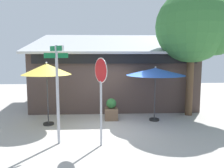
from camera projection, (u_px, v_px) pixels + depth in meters
The scene contains 8 objects.
ground_plane at pixel (111, 128), 9.24m from camera, with size 28.00×28.00×0.10m, color #ADA8A0.
cafe_building at pixel (113, 76), 13.73m from camera, with size 9.01×6.01×4.29m.
street_sign_post at pixel (57, 85), 7.27m from camera, with size 0.67×0.72×3.20m.
stop_sign at pixel (101, 85), 7.10m from camera, with size 0.38×0.69×2.81m.
patio_umbrella_mustard_left at pixel (47, 70), 9.22m from camera, with size 1.99×1.99×2.62m.
patio_umbrella_royal_blue_center at pixel (155, 72), 9.86m from camera, with size 2.56×2.56×2.41m.
shade_tree at pixel (196, 28), 10.48m from camera, with size 3.62×3.37×5.90m.
sidewalk_planter at pixel (111, 110), 10.24m from camera, with size 0.57×0.57×0.97m.
Camera 1 is at (-0.43, -8.92, 2.90)m, focal length 36.56 mm.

